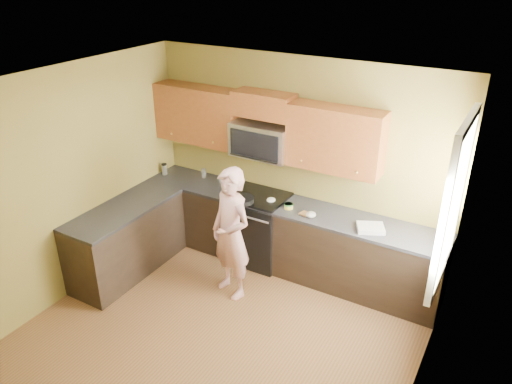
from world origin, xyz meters
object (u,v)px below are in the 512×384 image
Objects in this scene: stove at (257,227)px; travel_mug at (165,174)px; woman at (231,234)px; butter_tub at (289,208)px; microwave at (262,156)px; frying_pan at (243,202)px.

stove is 5.86× the size of travel_mug.
stove is at bearing 0.86° from travel_mug.
woman reaches higher than butter_tub.
butter_tub is (0.49, -0.08, 0.45)m from stove.
butter_tub is at bearing -22.24° from microwave.
frying_pan is (-0.06, -0.38, -0.50)m from microwave.
microwave reaches higher than travel_mug.
butter_tub is at bearing -1.52° from travel_mug.
butter_tub reaches higher than stove.
microwave is 1.13m from woman.
microwave reaches higher than frying_pan.
woman is at bearing -79.28° from frying_pan.
stove is at bearing 69.31° from frying_pan.
microwave is 1.51× the size of frying_pan.
butter_tub is at bearing -8.73° from stove.
frying_pan reaches higher than stove.
travel_mug is (-1.50, -0.02, 0.45)m from stove.
travel_mug is at bearing 163.90° from frying_pan.
stove is 0.58× the size of woman.
woman is 14.67× the size of butter_tub.
butter_tub is (0.38, 0.72, 0.11)m from woman.
butter_tub is at bearing 11.14° from frying_pan.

